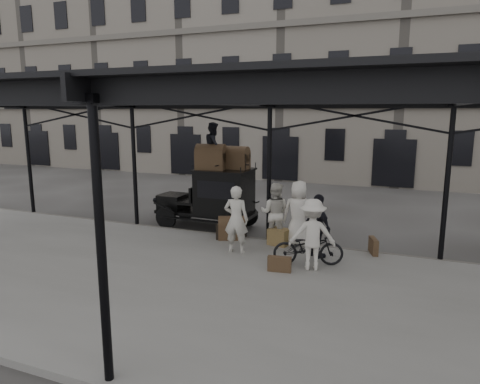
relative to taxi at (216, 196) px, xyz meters
The scene contains 18 objects.
ground 4.02m from the taxi, 52.94° to the right, with size 120.00×120.00×0.00m, color #383533.
platform 5.68m from the taxi, 65.45° to the right, with size 28.00×8.00×0.15m, color slate.
canopy 6.30m from the taxi, 64.20° to the right, with size 22.50×9.00×4.74m.
building_frontage 16.19m from the taxi, 81.20° to the left, with size 64.00×8.00×14.00m, color slate.
taxi is the anchor object (origin of this frame).
porter_left 3.20m from the taxi, 54.83° to the right, with size 0.71×0.47×1.96m, color beige.
porter_midleft 2.87m from the taxi, 26.06° to the right, with size 0.91×0.71×1.88m, color beige.
porter_centre 3.56m from the taxi, 20.76° to the right, with size 0.97×0.63×1.99m, color silver.
porter_official 4.64m from the taxi, 27.75° to the right, with size 1.05×0.44×1.79m, color black.
porter_right 5.20m from the taxi, 36.86° to the right, with size 1.20×0.69×1.85m, color beige.
bicycle 4.96m from the taxi, 35.48° to the right, with size 0.65×1.85×0.97m, color black.
porter_roof 1.79m from the taxi, 107.50° to the right, with size 0.79×0.61×1.62m, color black.
steamer_trunk_roof_near 1.37m from the taxi, 108.07° to the right, with size 1.01×0.61×0.74m, color #4F3824, non-canonical shape.
steamer_trunk_roof_far 1.48m from the taxi, 16.81° to the left, with size 0.91×0.55×0.66m, color #4F3824, non-canonical shape.
steamer_trunk_platform 2.00m from the taxi, 50.10° to the right, with size 0.84×0.51×0.62m, color #4F3824, non-canonical shape.
wicker_hamper 3.26m from the taxi, 28.03° to the right, with size 0.60×0.45×0.50m, color olive.
suitcase_upright 5.75m from the taxi, 12.82° to the right, with size 0.15×0.60×0.45m, color #4F3824.
suitcase_flat 5.07m from the taxi, 46.38° to the right, with size 0.60×0.15×0.40m, color #4F3824.
Camera 1 is at (4.06, -10.52, 4.19)m, focal length 32.00 mm.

